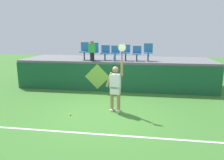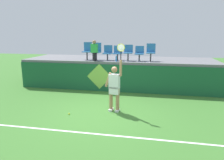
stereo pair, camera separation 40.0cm
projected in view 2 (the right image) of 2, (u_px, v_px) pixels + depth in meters
The scene contains 16 objects.
ground_plane at pixel (100, 113), 7.71m from camera, with size 40.00×40.00×0.00m, color #3D752D.
court_back_wall at pixel (115, 78), 10.47m from camera, with size 10.16×0.20×1.37m, color #195633.
spectator_platform at pixel (120, 60), 11.68m from camera, with size 10.16×2.97×0.12m, color slate.
court_baseline_stripe at pixel (86, 133), 6.18m from camera, with size 9.15×0.08×0.01m, color white.
tennis_player at pixel (114, 86), 7.72m from camera, with size 0.75×0.31×2.51m.
tennis_ball at pixel (69, 114), 7.57m from camera, with size 0.07×0.07×0.07m, color #D1E533.
water_bottle at pixel (116, 59), 10.44m from camera, with size 0.06×0.06×0.27m, color #338CE5.
stadium_chair_0 at pixel (87, 50), 11.18m from camera, with size 0.44×0.42×0.91m.
stadium_chair_1 at pixel (97, 50), 11.08m from camera, with size 0.44×0.42×0.89m.
stadium_chair_2 at pixel (108, 52), 10.98m from camera, with size 0.44×0.42×0.77m.
stadium_chair_3 at pixel (118, 52), 10.88m from camera, with size 0.44×0.42×0.75m.
stadium_chair_4 at pixel (128, 52), 10.76m from camera, with size 0.44×0.42×0.80m.
stadium_chair_5 at pixel (139, 53), 10.66m from camera, with size 0.44×0.42×0.75m.
stadium_chair_6 at pixel (151, 51), 10.54m from camera, with size 0.44×0.42×0.87m.
spectator_0 at pixel (94, 50), 10.66m from camera, with size 0.34×0.20×1.04m.
wall_signage_mount at pixel (100, 91), 10.66m from camera, with size 1.27×0.01×1.39m.
Camera 2 is at (1.85, -7.03, 2.86)m, focal length 33.83 mm.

